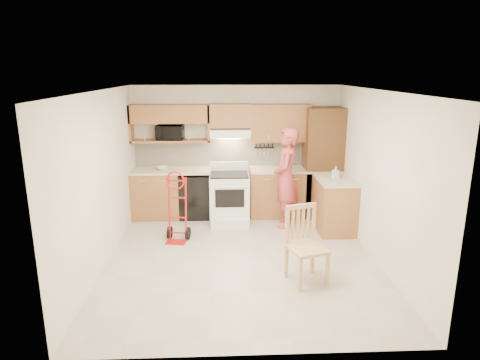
{
  "coord_description": "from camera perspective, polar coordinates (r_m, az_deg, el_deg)",
  "views": [
    {
      "loc": [
        -0.28,
        -5.87,
        2.78
      ],
      "look_at": [
        0.0,
        0.5,
        1.1
      ],
      "focal_mm": 31.44,
      "sensor_mm": 36.0,
      "label": 1
    }
  ],
  "objects": [
    {
      "name": "soap_bottle",
      "position": [
        7.51,
        12.84,
        1.03
      ],
      "size": [
        0.12,
        0.12,
        0.21
      ],
      "primitive_type": "imported",
      "rotation": [
        0.0,
        0.0,
        0.27
      ],
      "color": "white",
      "rests_on": "countertop_return"
    },
    {
      "name": "upper_cab_center",
      "position": [
        8.0,
        -1.38,
        8.72
      ],
      "size": [
        0.76,
        0.33,
        0.44
      ],
      "primitive_type": "cube",
      "color": "#A7633A",
      "rests_on": "wall_back"
    },
    {
      "name": "backsplash",
      "position": [
        8.26,
        -0.53,
        3.73
      ],
      "size": [
        3.92,
        0.03,
        0.55
      ],
      "primitive_type": "cube",
      "color": "beige",
      "rests_on": "wall_back"
    },
    {
      "name": "upper_cab_right",
      "position": [
        8.09,
        5.43,
        7.73
      ],
      "size": [
        1.14,
        0.33,
        0.7
      ],
      "primitive_type": "cube",
      "color": "#A7633A",
      "rests_on": "wall_back"
    },
    {
      "name": "upper_cab_left",
      "position": [
        8.06,
        -9.54,
        8.85
      ],
      "size": [
        1.5,
        0.33,
        0.34
      ],
      "primitive_type": "cube",
      "color": "#A7633A",
      "rests_on": "wall_back"
    },
    {
      "name": "hand_truck",
      "position": [
        7.0,
        -8.63,
        -4.08
      ],
      "size": [
        0.49,
        0.46,
        1.08
      ],
      "primitive_type": null,
      "rotation": [
        0.0,
        0.0,
        -0.17
      ],
      "color": "red",
      "rests_on": "ground"
    },
    {
      "name": "countertop_return",
      "position": [
        7.53,
        12.81,
        0.08
      ],
      "size": [
        0.63,
        1.0,
        0.04
      ],
      "primitive_type": "cube",
      "color": "beige",
      "rests_on": "cab_return_right"
    },
    {
      "name": "countertop_left",
      "position": [
        8.1,
        -9.33,
        1.27
      ],
      "size": [
        1.5,
        0.63,
        0.04
      ],
      "primitive_type": "cube",
      "color": "beige",
      "rests_on": "lower_cab_left"
    },
    {
      "name": "wall_back",
      "position": [
        8.28,
        -0.54,
        4.1
      ],
      "size": [
        4.0,
        0.02,
        2.5
      ],
      "primitive_type": "cube",
      "color": "white",
      "rests_on": "ground"
    },
    {
      "name": "microwave",
      "position": [
        8.1,
        -9.48,
        6.38
      ],
      "size": [
        0.53,
        0.38,
        0.28
      ],
      "primitive_type": "imported",
      "rotation": [
        0.0,
        0.0,
        -0.08
      ],
      "color": "black",
      "rests_on": "upper_shelf_mw"
    },
    {
      "name": "range",
      "position": [
        7.82,
        -1.44,
        -1.91
      ],
      "size": [
        0.73,
        0.96,
        1.08
      ],
      "primitive_type": null,
      "color": "white",
      "rests_on": "ground"
    },
    {
      "name": "floor",
      "position": [
        6.51,
        0.2,
        -10.63
      ],
      "size": [
        4.0,
        4.5,
        0.02
      ],
      "primitive_type": "cube",
      "color": "#BCB2A1",
      "rests_on": "ground"
    },
    {
      "name": "ceiling",
      "position": [
        5.89,
        0.22,
        12.13
      ],
      "size": [
        4.0,
        4.5,
        0.02
      ],
      "primitive_type": "cube",
      "color": "white",
      "rests_on": "ground"
    },
    {
      "name": "upper_shelf_mw",
      "position": [
        8.12,
        -9.39,
        5.27
      ],
      "size": [
        1.5,
        0.33,
        0.04
      ],
      "primitive_type": "cube",
      "color": "#A7633A",
      "rests_on": "wall_back"
    },
    {
      "name": "person",
      "position": [
        7.55,
        6.24,
        0.26
      ],
      "size": [
        0.54,
        0.72,
        1.81
      ],
      "primitive_type": "imported",
      "rotation": [
        0.0,
        0.0,
        -1.75
      ],
      "color": "#BC3F43",
      "rests_on": "ground"
    },
    {
      "name": "cab_return_right",
      "position": [
        7.66,
        12.61,
        -3.33
      ],
      "size": [
        0.6,
        1.0,
        0.9
      ],
      "primitive_type": "cube",
      "color": "#A7633A",
      "rests_on": "ground"
    },
    {
      "name": "lower_cab_right",
      "position": [
        8.24,
        5.33,
        -1.75
      ],
      "size": [
        1.14,
        0.6,
        0.9
      ],
      "primitive_type": "cube",
      "color": "#A7633A",
      "rests_on": "ground"
    },
    {
      "name": "dishwasher",
      "position": [
        8.18,
        -6.06,
        -2.06
      ],
      "size": [
        0.6,
        0.6,
        0.85
      ],
      "primitive_type": "cube",
      "color": "black",
      "rests_on": "ground"
    },
    {
      "name": "pantry_tall",
      "position": [
        8.24,
        11.09,
        2.35
      ],
      "size": [
        0.7,
        0.6,
        2.1
      ],
      "primitive_type": "cube",
      "color": "#53351B",
      "rests_on": "ground"
    },
    {
      "name": "wall_front",
      "position": [
        3.93,
        1.8,
        -8.13
      ],
      "size": [
        4.0,
        0.02,
        2.5
      ],
      "primitive_type": "cube",
      "color": "white",
      "rests_on": "ground"
    },
    {
      "name": "dining_chair",
      "position": [
        5.7,
        9.13,
        -8.82
      ],
      "size": [
        0.59,
        0.62,
        1.03
      ],
      "primitive_type": null,
      "rotation": [
        0.0,
        0.0,
        0.3
      ],
      "color": "tan",
      "rests_on": "ground"
    },
    {
      "name": "countertop_right",
      "position": [
        8.12,
        5.41,
        1.44
      ],
      "size": [
        1.14,
        0.63,
        0.04
      ],
      "primitive_type": "cube",
      "color": "beige",
      "rests_on": "lower_cab_right"
    },
    {
      "name": "range_hood",
      "position": [
        7.98,
        -1.35,
        6.46
      ],
      "size": [
        0.76,
        0.46,
        0.14
      ],
      "primitive_type": "cube",
      "color": "white",
      "rests_on": "wall_back"
    },
    {
      "name": "wall_left",
      "position": [
        6.31,
        -18.35,
        -0.04
      ],
      "size": [
        0.02,
        4.5,
        2.5
      ],
      "primitive_type": "cube",
      "color": "white",
      "rests_on": "ground"
    },
    {
      "name": "knife_strip",
      "position": [
        8.26,
        3.3,
        3.99
      ],
      "size": [
        0.4,
        0.05,
        0.29
      ],
      "primitive_type": null,
      "color": "black",
      "rests_on": "backsplash"
    },
    {
      "name": "lower_cab_left",
      "position": [
        8.26,
        -11.27,
        -1.93
      ],
      "size": [
        0.9,
        0.6,
        0.9
      ],
      "primitive_type": "cube",
      "color": "#A7633A",
      "rests_on": "ground"
    },
    {
      "name": "wall_right",
      "position": [
        6.49,
        18.24,
        0.36
      ],
      "size": [
        0.02,
        4.5,
        2.5
      ],
      "primitive_type": "cube",
      "color": "white",
      "rests_on": "ground"
    },
    {
      "name": "bowl",
      "position": [
        8.11,
        -10.42,
        1.6
      ],
      "size": [
        0.29,
        0.29,
        0.06
      ],
      "primitive_type": "imported",
      "rotation": [
        0.0,
        0.0,
        0.26
      ],
      "color": "white",
      "rests_on": "countertop_left"
    }
  ]
}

